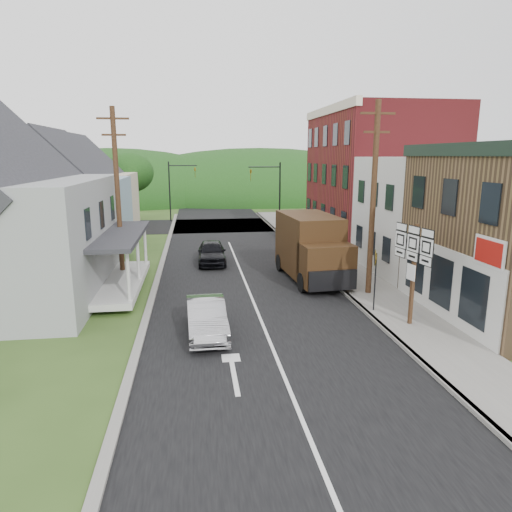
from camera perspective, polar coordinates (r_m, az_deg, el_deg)
name	(u,v)px	position (r m, az deg, el deg)	size (l,w,h in m)	color
ground	(264,328)	(18.03, 0.98, -8.94)	(120.00, 120.00, 0.00)	#2D4719
road	(239,267)	(27.51, -2.15, -1.39)	(9.00, 90.00, 0.02)	black
cross_road	(222,225)	(44.16, -4.30, 3.85)	(60.00, 9.00, 0.02)	black
sidewalk_right	(344,271)	(26.81, 10.93, -1.82)	(2.80, 55.00, 0.15)	slate
curb_right	(321,271)	(26.41, 8.15, -1.93)	(0.20, 55.00, 0.15)	slate
curb_left	(158,277)	(25.53, -12.16, -2.62)	(0.30, 55.00, 0.12)	slate
storefront_white	(441,216)	(27.99, 22.11, 4.71)	(8.00, 7.00, 6.50)	silver
storefront_red	(377,177)	(36.37, 14.91, 9.55)	(8.00, 12.00, 10.00)	maroon
house_blue	(73,197)	(34.76, -21.89, 6.80)	(7.14, 8.16, 7.28)	#829DB2
house_cream	(93,189)	(43.62, -19.71, 7.94)	(7.14, 8.16, 7.28)	beige
utility_pole_right	(373,198)	(21.77, 14.44, 7.00)	(1.60, 0.26, 9.00)	#472D19
utility_pole_left	(118,193)	(24.98, -16.91, 7.51)	(1.60, 0.26, 9.00)	#472D19
traffic_signal_right	(272,188)	(40.77, 2.02, 8.48)	(2.87, 0.20, 6.00)	black
traffic_signal_left	(176,184)	(47.21, -9.92, 8.84)	(2.87, 0.20, 6.00)	black
tree_left_d	(130,172)	(49.05, -15.48, 10.03)	(4.80, 4.80, 6.94)	#382616
forested_ridge	(211,199)	(71.94, -5.67, 7.14)	(90.00, 30.00, 16.00)	#153610
silver_sedan	(206,318)	(17.24, -6.22, -7.69)	(1.40, 4.01, 1.32)	#A3A2A6
dark_sedan	(212,252)	(28.36, -5.55, 0.45)	(1.67, 4.16, 1.42)	black
delivery_van	(312,248)	(24.50, 6.97, 1.02)	(2.95, 6.37, 3.47)	#331E0E
route_sign_cluster	(413,260)	(18.28, 19.03, -0.49)	(0.45, 2.23, 3.93)	#472D19
warning_sign	(375,272)	(19.66, 14.66, -1.89)	(0.23, 0.71, 2.65)	black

